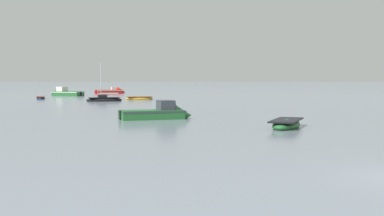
{
  "coord_description": "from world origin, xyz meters",
  "views": [
    {
      "loc": [
        -6.74,
        -16.98,
        3.21
      ],
      "look_at": [
        -7.89,
        34.86,
        0.25
      ],
      "focal_mm": 49.75,
      "sensor_mm": 36.0,
      "label": 1
    }
  ],
  "objects_px": {
    "sailboat_moored_0": "(104,100)",
    "rowboat_moored_2": "(139,98)",
    "motorboat_moored_2": "(113,92)",
    "rowboat_moored_0": "(41,98)",
    "motorboat_moored_8": "(162,115)",
    "rowboat_moored_1": "(286,124)",
    "motorboat_moored_3": "(63,94)"
  },
  "relations": [
    {
      "from": "motorboat_moored_2",
      "to": "rowboat_moored_1",
      "type": "relative_size",
      "value": 1.3
    },
    {
      "from": "rowboat_moored_2",
      "to": "sailboat_moored_0",
      "type": "relative_size",
      "value": 0.78
    },
    {
      "from": "rowboat_moored_1",
      "to": "rowboat_moored_2",
      "type": "bearing_deg",
      "value": -142.66
    },
    {
      "from": "motorboat_moored_2",
      "to": "sailboat_moored_0",
      "type": "relative_size",
      "value": 1.18
    },
    {
      "from": "motorboat_moored_8",
      "to": "sailboat_moored_0",
      "type": "relative_size",
      "value": 1.11
    },
    {
      "from": "motorboat_moored_2",
      "to": "motorboat_moored_8",
      "type": "height_order",
      "value": "motorboat_moored_8"
    },
    {
      "from": "rowboat_moored_0",
      "to": "rowboat_moored_1",
      "type": "relative_size",
      "value": 0.76
    },
    {
      "from": "rowboat_moored_0",
      "to": "sailboat_moored_0",
      "type": "relative_size",
      "value": 0.7
    },
    {
      "from": "motorboat_moored_8",
      "to": "sailboat_moored_0",
      "type": "xyz_separation_m",
      "value": [
        -10.33,
        30.66,
        -0.09
      ]
    },
    {
      "from": "rowboat_moored_0",
      "to": "sailboat_moored_0",
      "type": "distance_m",
      "value": 13.52
    },
    {
      "from": "motorboat_moored_2",
      "to": "sailboat_moored_0",
      "type": "xyz_separation_m",
      "value": [
        4.71,
        -34.74,
        -0.06
      ]
    },
    {
      "from": "rowboat_moored_0",
      "to": "motorboat_moored_8",
      "type": "distance_m",
      "value": 43.98
    },
    {
      "from": "rowboat_moored_0",
      "to": "rowboat_moored_1",
      "type": "bearing_deg",
      "value": -160.4
    },
    {
      "from": "rowboat_moored_1",
      "to": "sailboat_moored_0",
      "type": "bearing_deg",
      "value": -134.76
    },
    {
      "from": "rowboat_moored_0",
      "to": "motorboat_moored_8",
      "type": "bearing_deg",
      "value": -164.67
    },
    {
      "from": "motorboat_moored_3",
      "to": "sailboat_moored_0",
      "type": "relative_size",
      "value": 1.23
    },
    {
      "from": "rowboat_moored_0",
      "to": "rowboat_moored_1",
      "type": "xyz_separation_m",
      "value": [
        29.95,
        -45.41,
        0.05
      ]
    },
    {
      "from": "motorboat_moored_3",
      "to": "rowboat_moored_1",
      "type": "relative_size",
      "value": 1.35
    },
    {
      "from": "rowboat_moored_1",
      "to": "rowboat_moored_2",
      "type": "distance_m",
      "value": 46.09
    },
    {
      "from": "rowboat_moored_1",
      "to": "sailboat_moored_0",
      "type": "height_order",
      "value": "sailboat_moored_0"
    },
    {
      "from": "motorboat_moored_3",
      "to": "motorboat_moored_8",
      "type": "xyz_separation_m",
      "value": [
        21.56,
        -51.93,
        -0.04
      ]
    },
    {
      "from": "motorboat_moored_2",
      "to": "rowboat_moored_0",
      "type": "xyz_separation_m",
      "value": [
        -6.36,
        -26.98,
        -0.14
      ]
    },
    {
      "from": "sailboat_moored_0",
      "to": "rowboat_moored_2",
      "type": "bearing_deg",
      "value": -143.37
    },
    {
      "from": "motorboat_moored_8",
      "to": "rowboat_moored_2",
      "type": "bearing_deg",
      "value": 79.27
    },
    {
      "from": "rowboat_moored_0",
      "to": "motorboat_moored_3",
      "type": "xyz_separation_m",
      "value": [
        -0.15,
        13.52,
        0.21
      ]
    },
    {
      "from": "motorboat_moored_3",
      "to": "rowboat_moored_2",
      "type": "distance_m",
      "value": 21.62
    },
    {
      "from": "rowboat_moored_0",
      "to": "motorboat_moored_8",
      "type": "xyz_separation_m",
      "value": [
        21.41,
        -38.41,
        0.17
      ]
    },
    {
      "from": "rowboat_moored_0",
      "to": "motorboat_moored_3",
      "type": "bearing_deg",
      "value": -13.17
    },
    {
      "from": "motorboat_moored_2",
      "to": "rowboat_moored_2",
      "type": "distance_m",
      "value": 30.06
    },
    {
      "from": "motorboat_moored_2",
      "to": "motorboat_moored_8",
      "type": "distance_m",
      "value": 67.11
    },
    {
      "from": "rowboat_moored_0",
      "to": "rowboat_moored_2",
      "type": "bearing_deg",
      "value": -110.42
    },
    {
      "from": "rowboat_moored_2",
      "to": "sailboat_moored_0",
      "type": "bearing_deg",
      "value": -140.56
    }
  ]
}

